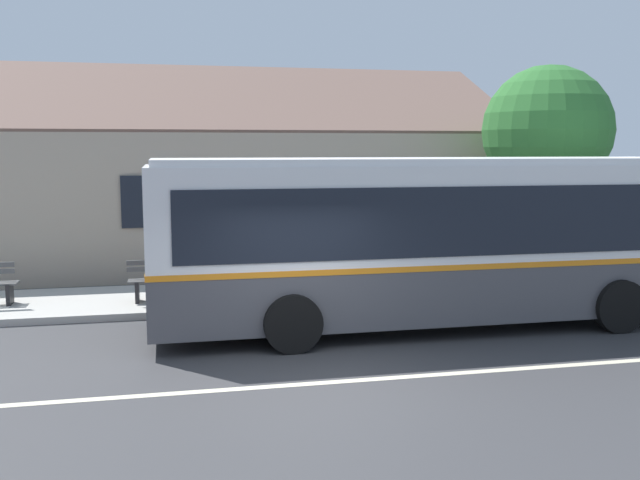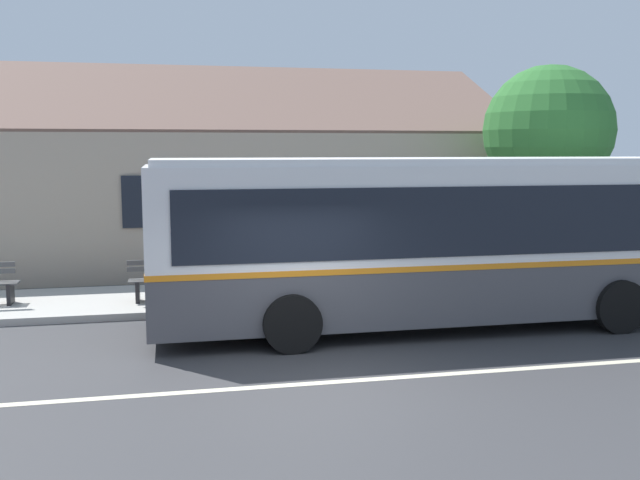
% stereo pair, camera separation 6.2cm
% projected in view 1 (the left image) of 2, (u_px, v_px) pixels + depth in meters
% --- Properties ---
extents(ground_plane, '(300.00, 300.00, 0.00)m').
position_uv_depth(ground_plane, '(317.00, 383.00, 10.41)').
color(ground_plane, '#38383A').
extents(sidewalk_far, '(60.00, 3.00, 0.15)m').
position_uv_depth(sidewalk_far, '(262.00, 296.00, 16.21)').
color(sidewalk_far, '#ADAAA3').
rests_on(sidewalk_far, ground).
extents(lane_divider_stripe, '(60.00, 0.16, 0.01)m').
position_uv_depth(lane_divider_stripe, '(317.00, 383.00, 10.41)').
color(lane_divider_stripe, beige).
rests_on(lane_divider_stripe, ground).
extents(community_building, '(20.88, 10.00, 7.01)m').
position_uv_depth(community_building, '(148.00, 192.00, 22.51)').
color(community_building, tan).
rests_on(community_building, ground).
extents(transit_bus, '(10.65, 2.81, 3.23)m').
position_uv_depth(transit_bus, '(431.00, 237.00, 13.60)').
color(transit_bus, '#47474C').
rests_on(transit_bus, ground).
extents(bench_down_street, '(1.87, 0.51, 0.94)m').
position_uv_depth(bench_down_street, '(173.00, 281.00, 15.26)').
color(bench_down_street, '#4C4C4C').
rests_on(bench_down_street, sidewalk_far).
extents(street_tree_primary, '(3.24, 3.24, 5.47)m').
position_uv_depth(street_tree_primary, '(547.00, 131.00, 17.87)').
color(street_tree_primary, '#4C3828').
rests_on(street_tree_primary, ground).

